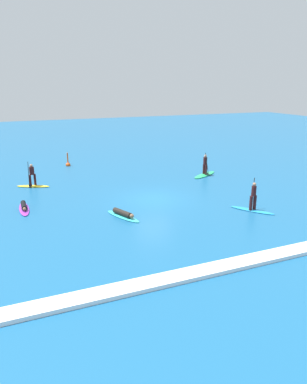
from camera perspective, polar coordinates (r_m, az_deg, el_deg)
ground_plane at (r=24.75m, az=0.00°, el=-1.11°), size 120.00×120.00×0.00m
surfer_on_yellow_board at (r=29.04m, az=-18.68°, el=1.79°), size 2.54×1.64×2.02m
surfer_on_teal_board at (r=21.48m, az=-4.85°, el=-3.58°), size 1.62×2.79×0.41m
surfer_on_green_board at (r=31.35m, az=8.17°, el=3.35°), size 3.14×2.25×2.00m
surfer_on_purple_board at (r=24.07m, az=-19.91°, el=-2.32°), size 0.63×2.74×0.41m
surfer_on_blue_board at (r=23.17m, az=15.51°, el=-1.67°), size 2.03×2.65×2.05m
marker_buoy at (r=35.65m, az=-13.44°, el=4.38°), size 0.45×0.45×1.39m
wave_crest at (r=16.57m, az=14.06°, el=-10.80°), size 20.99×0.90×0.18m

